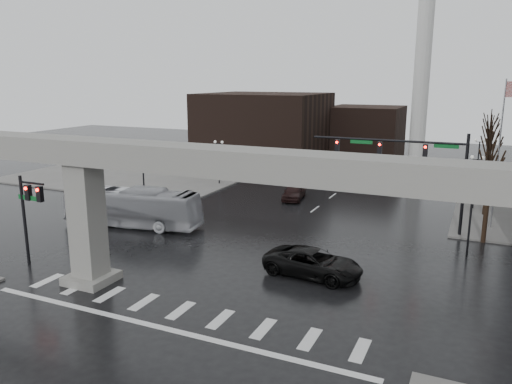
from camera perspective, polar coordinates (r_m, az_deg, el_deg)
ground at (r=28.27m, az=-7.46°, el=-12.45°), size 160.00×160.00×0.00m
sidewalk_nw at (r=70.97m, az=-10.00°, el=3.01°), size 28.00×36.00×0.15m
elevated_guideway at (r=25.44m, az=-5.49°, el=1.11°), size 48.00×2.60×8.70m
building_far_left at (r=69.71m, az=0.91°, el=7.11°), size 16.00×14.00×10.00m
building_far_mid at (r=75.65m, az=12.42°, el=6.51°), size 10.00×10.00×8.00m
smokestack at (r=68.00m, az=18.47°, el=13.37°), size 3.60×3.60×30.00m
signal_mast_arm at (r=41.10m, az=17.59°, el=3.60°), size 12.12×0.43×8.00m
signal_left_pole at (r=35.02m, az=-24.50°, el=-1.45°), size 2.30×0.30×6.00m
flagpole_assembly at (r=43.81m, az=26.51°, el=5.64°), size 2.06×0.12×12.00m
lamp_right_0 at (r=36.57m, az=23.38°, el=-1.74°), size 1.22×0.32×5.11m
lamp_right_1 at (r=50.29m, az=23.84°, el=1.98°), size 1.22×0.32×5.11m
lamp_right_2 at (r=64.13m, az=24.11°, el=4.10°), size 1.22×0.32×5.11m
lamp_left_0 at (r=45.61m, az=-12.74°, el=1.75°), size 1.22×0.32×5.11m
lamp_left_1 at (r=57.20m, az=-4.27°, el=4.26°), size 1.22×0.32×5.11m
lamp_left_2 at (r=69.68m, az=1.29°, el=5.85°), size 1.22×0.32×5.11m
tree_right_0 at (r=40.65m, az=24.91°, el=-1.49°), size 1.09×1.58×7.50m
tree_right_1 at (r=48.45m, az=24.94°, el=0.75°), size 1.09×1.61×7.67m
tree_right_2 at (r=56.32m, az=24.97°, el=2.36°), size 1.10×1.63×7.85m
tree_right_3 at (r=64.21m, az=24.99°, el=3.58°), size 1.11×1.66×8.02m
tree_right_4 at (r=72.13m, az=25.00°, el=4.54°), size 1.12×1.69×8.19m
pickup_truck at (r=31.43m, az=6.55°, el=-8.05°), size 6.40×3.43×1.71m
city_bus at (r=42.48m, az=-13.94°, el=-1.69°), size 11.88×4.16×3.24m
far_car at (r=50.60m, az=4.36°, el=0.02°), size 2.57×4.88×1.58m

